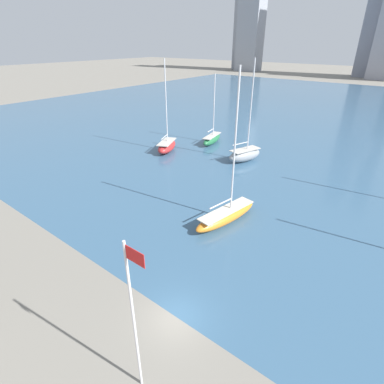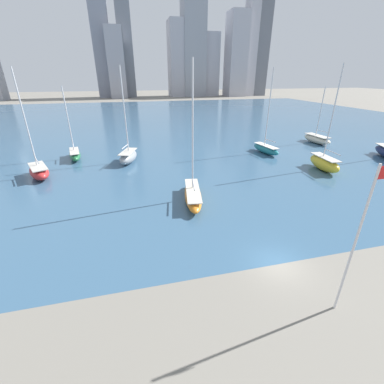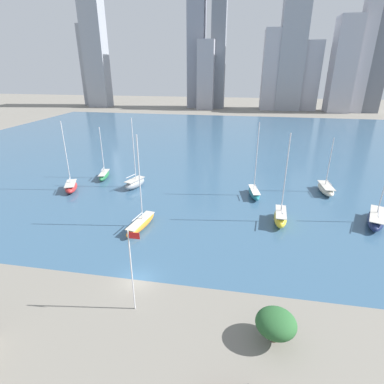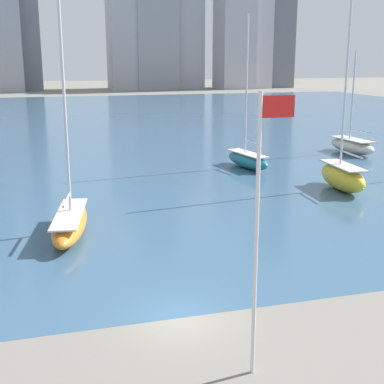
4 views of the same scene
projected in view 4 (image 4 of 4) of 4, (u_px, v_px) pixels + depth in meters
The scene contains 8 objects.
ground_plane at pixel (181, 318), 22.78m from camera, with size 500.00×500.00×0.00m, color gray.
harbor_water at pixel (73, 125), 88.06m from camera, with size 180.00×140.00×0.00m.
flag_pole at pixel (258, 227), 17.56m from camera, with size 1.24×0.14×9.79m.
distant_city_skyline at pixel (87, 0), 178.38m from camera, with size 185.49×22.59×74.42m.
sailboat_yellow at pixel (342, 176), 44.58m from camera, with size 2.59×6.81×15.23m.
sailboat_cream at pixel (352, 145), 61.89m from camera, with size 3.01×7.53×11.56m.
sailboat_orange at pixel (70, 221), 33.28m from camera, with size 3.40×8.78×15.32m.
sailboat_teal at pixel (248, 159), 53.60m from camera, with size 2.95×7.18×14.90m.
Camera 4 is at (-5.26, -20.11, 10.76)m, focal length 50.00 mm.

